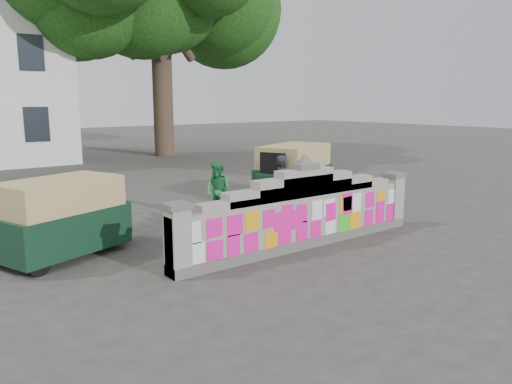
{
  "coord_description": "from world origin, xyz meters",
  "views": [
    {
      "loc": [
        -7.08,
        -7.56,
        3.09
      ],
      "look_at": [
        -0.51,
        1.0,
        1.1
      ],
      "focal_mm": 35.0,
      "sensor_mm": 36.0,
      "label": 1
    }
  ],
  "objects_px": {
    "cyclist_rider": "(282,196)",
    "rickshaw_right": "(293,172)",
    "pedestrian": "(218,191)",
    "rickshaw_left": "(64,217)",
    "cyclist_bike": "(282,208)"
  },
  "relations": [
    {
      "from": "cyclist_bike",
      "to": "cyclist_rider",
      "type": "relative_size",
      "value": 1.12
    },
    {
      "from": "cyclist_bike",
      "to": "rickshaw_left",
      "type": "xyz_separation_m",
      "value": [
        -5.06,
        0.75,
        0.37
      ]
    },
    {
      "from": "pedestrian",
      "to": "rickshaw_right",
      "type": "xyz_separation_m",
      "value": [
        3.25,
        0.75,
        0.13
      ]
    },
    {
      "from": "pedestrian",
      "to": "rickshaw_right",
      "type": "distance_m",
      "value": 3.34
    },
    {
      "from": "pedestrian",
      "to": "rickshaw_left",
      "type": "height_order",
      "value": "rickshaw_left"
    },
    {
      "from": "cyclist_rider",
      "to": "rickshaw_right",
      "type": "distance_m",
      "value": 3.19
    },
    {
      "from": "cyclist_rider",
      "to": "rickshaw_right",
      "type": "bearing_deg",
      "value": -23.2
    },
    {
      "from": "pedestrian",
      "to": "rickshaw_left",
      "type": "relative_size",
      "value": 0.52
    },
    {
      "from": "cyclist_rider",
      "to": "pedestrian",
      "type": "height_order",
      "value": "pedestrian"
    },
    {
      "from": "rickshaw_left",
      "to": "cyclist_bike",
      "type": "bearing_deg",
      "value": -28.3
    },
    {
      "from": "cyclist_rider",
      "to": "pedestrian",
      "type": "xyz_separation_m",
      "value": [
        -0.95,
        1.45,
        0.01
      ]
    },
    {
      "from": "rickshaw_left",
      "to": "rickshaw_right",
      "type": "bearing_deg",
      "value": -8.69
    },
    {
      "from": "pedestrian",
      "to": "rickshaw_right",
      "type": "height_order",
      "value": "rickshaw_right"
    },
    {
      "from": "cyclist_rider",
      "to": "rickshaw_right",
      "type": "height_order",
      "value": "rickshaw_right"
    },
    {
      "from": "cyclist_rider",
      "to": "rickshaw_right",
      "type": "xyz_separation_m",
      "value": [
        2.3,
        2.2,
        0.14
      ]
    }
  ]
}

